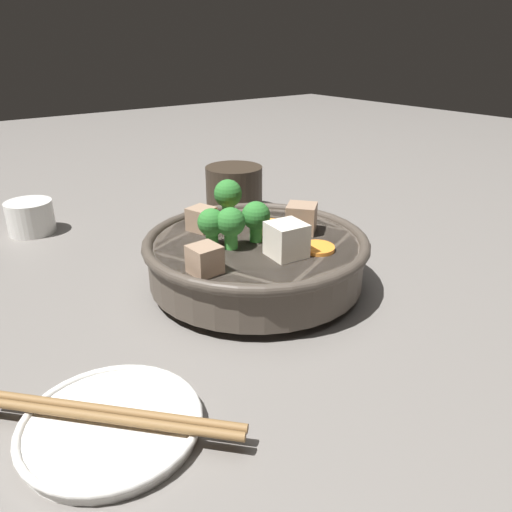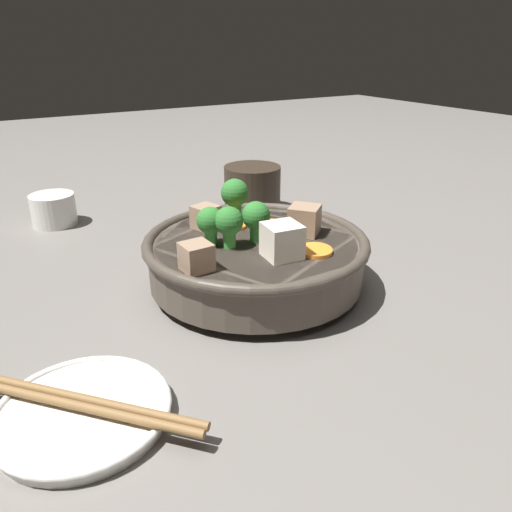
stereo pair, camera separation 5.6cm
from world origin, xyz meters
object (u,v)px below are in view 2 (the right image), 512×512
object	(u,v)px
tea_cup	(53,209)
side_saucer	(83,412)
chopsticks_pair	(81,402)
stirfry_bowl	(256,254)
dark_mug	(252,189)

from	to	relation	value
tea_cup	side_saucer	bearing A→B (deg)	171.43
chopsticks_pair	tea_cup	bearing A→B (deg)	-8.57
stirfry_bowl	dark_mug	world-z (taller)	stirfry_bowl
dark_mug	tea_cup	bearing A→B (deg)	70.99
side_saucer	tea_cup	xyz separation A→B (m)	(0.46, -0.07, 0.02)
side_saucer	chopsticks_pair	size ratio (longest dim) A/B	0.83
dark_mug	side_saucer	bearing A→B (deg)	134.77
side_saucer	tea_cup	bearing A→B (deg)	-8.57
tea_cup	dark_mug	xyz separation A→B (m)	(-0.10, -0.29, 0.01)
stirfry_bowl	chopsticks_pair	size ratio (longest dim) A/B	1.58
tea_cup	chopsticks_pair	size ratio (longest dim) A/B	0.42
tea_cup	chopsticks_pair	distance (m)	0.46
stirfry_bowl	chopsticks_pair	distance (m)	0.26
stirfry_bowl	tea_cup	distance (m)	0.37
stirfry_bowl	side_saucer	xyz separation A→B (m)	(-0.12, 0.22, -0.03)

